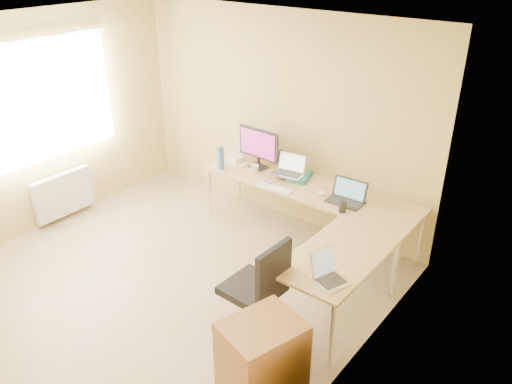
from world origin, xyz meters
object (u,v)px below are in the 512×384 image
Objects in this scene: desk_main at (307,214)px; laptop_center at (289,165)px; desk_return at (336,286)px; water_bottle at (220,158)px; desk_fan at (243,149)px; cabinet at (262,366)px; laptop_black at (346,192)px; monitor at (259,148)px; laptop_return at (331,271)px; mug at (255,169)px; keyboard at (275,189)px; office_chair at (252,288)px.

laptop_center reaches higher than desk_main.
desk_return is 2.29m from water_bottle.
cabinet is (2.15, -2.41, -0.49)m from desk_fan.
laptop_black is 1.59× the size of desk_fan.
desk_main is 0.62m from laptop_center.
cabinet is (1.80, -2.29, -0.62)m from monitor.
monitor is 1.86× the size of laptop_return.
desk_return is 2.47m from desk_fan.
monitor reaches higher than mug.
laptop_black is at bearing -9.49° from desk_main.
cabinet is at bearing -78.88° from laptop_black.
water_bottle is at bearing -168.05° from desk_main.
water_bottle is (-0.41, -0.16, 0.09)m from mug.
monitor is at bearing 148.44° from desk_return.
laptop_black reaches higher than desk_return.
monitor is at bearing 71.16° from laptop_return.
laptop_return is (2.25, -1.61, -0.02)m from desk_fan.
laptop_return is at bearing -48.37° from keyboard.
desk_main is 8.33× the size of laptop_return.
mug is 0.34× the size of laptop_return.
laptop_black is 3.62× the size of mug.
desk_main is 9.11× the size of water_bottle.
desk_return is 1.26× the size of office_chair.
mug is at bearing 73.32° from laptop_return.
monitor reaches higher than office_chair.
cabinet is at bearing -168.06° from laptop_return.
keyboard reaches higher than desk_main.
desk_fan is at bearing 150.27° from desk_return.
desk_return is 2.20× the size of monitor.
office_chair is 1.29× the size of cabinet.
laptop_return is at bearing -35.92° from mug.
desk_fan reaches higher than desk_return.
mug is 0.45m from water_bottle.
water_bottle is at bearing -176.75° from laptop_black.
monitor is at bearing 128.07° from office_chair.
laptop_black is 2.23m from cabinet.
laptop_black is at bearing 43.34° from laptop_return.
laptop_black is 1.23× the size of laptop_return.
water_bottle is at bearing -169.61° from laptop_center.
cabinet is (-0.10, -0.80, -0.48)m from laptop_return.
office_chair is (0.78, -1.67, -0.40)m from laptop_center.
laptop_black is (-0.44, 0.91, 0.49)m from desk_return.
laptop_return is at bearing -52.84° from laptop_center.
desk_fan is (0.00, 0.44, -0.02)m from water_bottle.
monitor reaches higher than water_bottle.
laptop_center is 0.85m from desk_fan.
desk_fan reaches higher than laptop_return.
desk_fan is (-0.87, 0.50, 0.11)m from keyboard.
keyboard is 1.01m from desk_fan.
water_bottle is 2.96m from cabinet.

